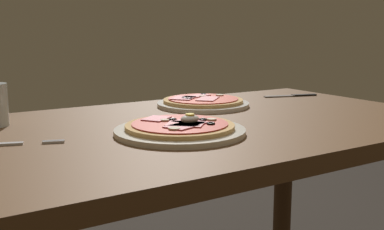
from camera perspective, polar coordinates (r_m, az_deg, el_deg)
The scene contains 5 objects.
dining_table at distance 1.27m, azimuth 2.43°, elevation -5.92°, with size 1.26×0.78×0.76m.
pizza_foreground at distance 1.08m, azimuth -1.43°, elevation -1.63°, with size 0.30×0.30×0.05m.
pizza_across_left at distance 1.46m, azimuth 1.31°, elevation 1.52°, with size 0.28×0.28×0.03m.
fork at distance 1.04m, azimuth -20.05°, elevation -3.22°, with size 0.15×0.07×0.00m.
knife at distance 1.71m, azimuth 12.12°, elevation 2.30°, with size 0.19×0.08×0.01m.
Camera 1 is at (-0.69, -1.00, 0.99)m, focal length 44.53 mm.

